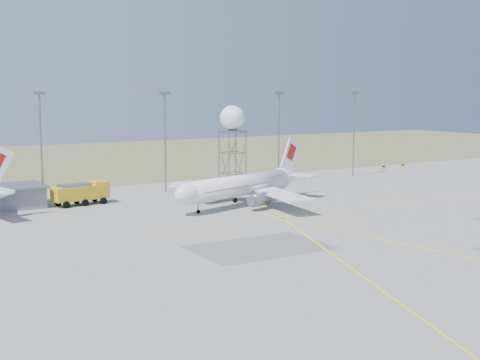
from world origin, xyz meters
TOP-DOWN VIEW (x-y plane):
  - ground at (0.00, 0.00)m, footprint 400.00×400.00m
  - grass_strip at (0.00, 140.00)m, footprint 400.00×120.00m
  - mast_a at (-35.00, 66.00)m, footprint 2.20×0.50m
  - mast_b at (-10.00, 66.00)m, footprint 2.20×0.50m
  - mast_c at (18.00, 66.00)m, footprint 2.20×0.50m
  - mast_d at (40.00, 66.00)m, footprint 2.20×0.50m
  - taxi_sign_near at (55.60, 72.00)m, footprint 1.60×0.17m
  - taxi_sign_far at (62.60, 72.00)m, footprint 1.60×0.17m
  - airliner_main at (-4.91, 44.59)m, footprint 33.36×31.53m
  - radar_tower at (0.21, 56.38)m, footprint 4.92×4.92m
  - fire_truck at (-29.49, 60.04)m, footprint 10.56×5.22m

SIDE VIEW (x-z plane):
  - ground at x=0.00m, z-range 0.00..0.00m
  - grass_strip at x=0.00m, z-range 0.00..0.03m
  - taxi_sign_near at x=55.60m, z-range 0.29..1.49m
  - taxi_sign_far at x=62.60m, z-range 0.29..1.49m
  - fire_truck at x=-29.49m, z-range -0.08..3.99m
  - airliner_main at x=-4.91m, z-range -2.24..9.35m
  - radar_tower at x=0.21m, z-range 1.09..18.88m
  - mast_a at x=-35.00m, z-range 1.82..22.32m
  - mast_b at x=-10.00m, z-range 1.82..22.32m
  - mast_c at x=18.00m, z-range 1.82..22.32m
  - mast_d at x=40.00m, z-range 1.82..22.32m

